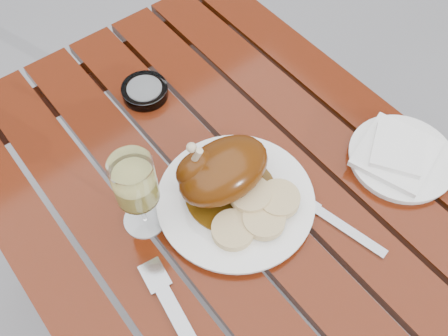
# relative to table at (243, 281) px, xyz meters

# --- Properties ---
(ground) EXTENTS (60.00, 60.00, 0.00)m
(ground) POSITION_rel_table_xyz_m (0.00, 0.00, -0.38)
(ground) COLOR slate
(ground) RESTS_ON ground
(table) EXTENTS (0.80, 1.20, 0.75)m
(table) POSITION_rel_table_xyz_m (0.00, 0.00, 0.00)
(table) COLOR #5E1A0B
(table) RESTS_ON ground
(dinner_plate) EXTENTS (0.31, 0.31, 0.02)m
(dinner_plate) POSITION_rel_table_xyz_m (-0.01, 0.03, 0.38)
(dinner_plate) COLOR white
(dinner_plate) RESTS_ON table
(roast_duck) EXTENTS (0.18, 0.17, 0.13)m
(roast_duck) POSITION_rel_table_xyz_m (-0.02, 0.06, 0.44)
(roast_duck) COLOR #523109
(roast_duck) RESTS_ON dinner_plate
(bread_dumplings) EXTENTS (0.18, 0.13, 0.03)m
(bread_dumplings) POSITION_rel_table_xyz_m (-0.01, -0.02, 0.41)
(bread_dumplings) COLOR tan
(bread_dumplings) RESTS_ON dinner_plate
(wine_glass) EXTENTS (0.10, 0.10, 0.18)m
(wine_glass) POSITION_rel_table_xyz_m (-0.17, 0.10, 0.47)
(wine_glass) COLOR #CCC75C
(wine_glass) RESTS_ON table
(side_plate) EXTENTS (0.21, 0.21, 0.02)m
(side_plate) POSITION_rel_table_xyz_m (0.30, -0.10, 0.38)
(side_plate) COLOR white
(side_plate) RESTS_ON table
(napkin) EXTENTS (0.18, 0.18, 0.01)m
(napkin) POSITION_rel_table_xyz_m (0.29, -0.09, 0.40)
(napkin) COLOR white
(napkin) RESTS_ON side_plate
(ashtray) EXTENTS (0.13, 0.13, 0.02)m
(ashtray) POSITION_rel_table_xyz_m (0.00, 0.36, 0.39)
(ashtray) COLOR #B2B7BC
(ashtray) RESTS_ON table
(fork) EXTENTS (0.05, 0.20, 0.01)m
(fork) POSITION_rel_table_xyz_m (-0.23, -0.09, 0.38)
(fork) COLOR gray
(fork) RESTS_ON table
(knife) EXTENTS (0.06, 0.19, 0.01)m
(knife) POSITION_rel_table_xyz_m (0.11, -0.12, 0.38)
(knife) COLOR gray
(knife) RESTS_ON table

